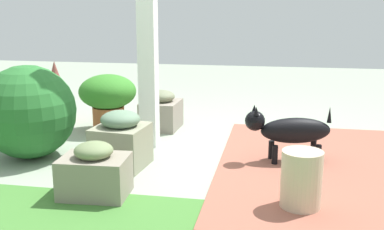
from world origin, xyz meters
name	(u,v)px	position (x,y,z in m)	size (l,w,h in m)	color
ground_plane	(195,151)	(0.00, 0.00, 0.00)	(12.00, 12.00, 0.00)	#909D89
brick_path	(336,168)	(-1.15, 0.24, 0.01)	(1.80, 2.40, 0.02)	#9A5846
porch_pillar	(147,17)	(0.43, -0.11, 1.14)	(0.15, 0.15, 2.27)	white
stone_planter_nearest	(161,111)	(0.48, -0.70, 0.18)	(0.38, 0.44, 0.40)	gray
stone_planter_mid	(121,141)	(0.50, 0.48, 0.21)	(0.42, 0.43, 0.45)	gray
stone_planter_far	(95,172)	(0.48, 1.06, 0.16)	(0.45, 0.34, 0.37)	gray
round_shrub	(28,112)	(1.31, 0.39, 0.39)	(0.77, 0.77, 0.77)	#27692C
terracotta_pot_spiky	(56,93)	(1.67, -0.79, 0.31)	(0.27, 0.27, 0.66)	#B8753F
terracotta_pot_broad	(108,97)	(0.98, -0.52, 0.35)	(0.57, 0.57, 0.57)	#B35A35
dog	(289,130)	(-0.79, 0.16, 0.27)	(0.69, 0.31, 0.47)	black
ceramic_urn	(301,180)	(-0.85, 1.02, 0.19)	(0.25, 0.25, 0.37)	beige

